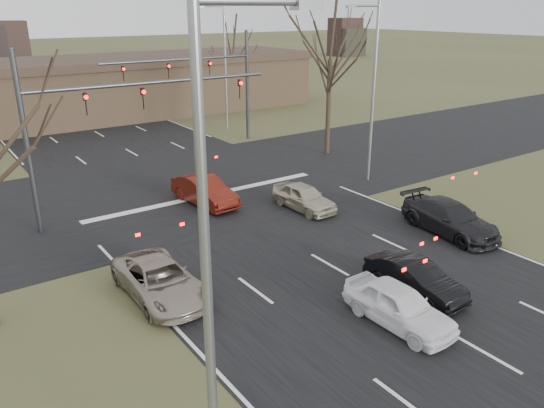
{
  "coord_description": "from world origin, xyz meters",
  "views": [
    {
      "loc": [
        -12.58,
        -11.0,
        9.52
      ],
      "look_at": [
        -0.97,
        5.56,
        2.0
      ],
      "focal_mm": 35.0,
      "sensor_mm": 36.0,
      "label": 1
    }
  ],
  "objects_px": {
    "car_red_ahead": "(205,191)",
    "car_charcoal_sedan": "(450,218)",
    "car_silver_ahead": "(304,197)",
    "streetlight_left": "(215,261)",
    "mast_arm_far": "(214,75)",
    "car_black_hatch": "(415,278)",
    "car_silver_suv": "(160,280)",
    "building": "(93,88)",
    "mast_arm_near": "(100,112)",
    "streetlight_right_near": "(372,84)",
    "car_white_sedan": "(399,305)",
    "streetlight_right_far": "(223,60)"
  },
  "relations": [
    {
      "from": "mast_arm_far",
      "to": "car_red_ahead",
      "type": "bearing_deg",
      "value": -121.92
    },
    {
      "from": "streetlight_right_near",
      "to": "car_silver_ahead",
      "type": "distance_m",
      "value": 7.79
    },
    {
      "from": "streetlight_left",
      "to": "streetlight_right_near",
      "type": "distance_m",
      "value": 22.52
    },
    {
      "from": "building",
      "to": "streetlight_right_near",
      "type": "distance_m",
      "value": 28.97
    },
    {
      "from": "streetlight_left",
      "to": "car_silver_ahead",
      "type": "xyz_separation_m",
      "value": [
        11.82,
        12.44,
        -4.94
      ]
    },
    {
      "from": "car_silver_suv",
      "to": "car_white_sedan",
      "type": "relative_size",
      "value": 1.2
    },
    {
      "from": "building",
      "to": "car_silver_ahead",
      "type": "distance_m",
      "value": 29.64
    },
    {
      "from": "mast_arm_near",
      "to": "car_red_ahead",
      "type": "bearing_deg",
      "value": -12.86
    },
    {
      "from": "mast_arm_far",
      "to": "car_red_ahead",
      "type": "xyz_separation_m",
      "value": [
        -6.87,
        -11.04,
        -4.3
      ]
    },
    {
      "from": "mast_arm_far",
      "to": "car_black_hatch",
      "type": "height_order",
      "value": "mast_arm_far"
    },
    {
      "from": "streetlight_right_near",
      "to": "car_white_sedan",
      "type": "xyz_separation_m",
      "value": [
        -9.73,
        -11.36,
        -4.92
      ]
    },
    {
      "from": "building",
      "to": "streetlight_left",
      "type": "bearing_deg",
      "value": -104.45
    },
    {
      "from": "mast_arm_near",
      "to": "car_silver_suv",
      "type": "relative_size",
      "value": 2.6
    },
    {
      "from": "car_red_ahead",
      "to": "car_silver_suv",
      "type": "bearing_deg",
      "value": -132.22
    },
    {
      "from": "building",
      "to": "mast_arm_near",
      "type": "distance_m",
      "value": 26.14
    },
    {
      "from": "building",
      "to": "car_silver_ahead",
      "type": "height_order",
      "value": "building"
    },
    {
      "from": "car_black_hatch",
      "to": "car_silver_suv",
      "type": "bearing_deg",
      "value": 145.0
    },
    {
      "from": "car_red_ahead",
      "to": "car_charcoal_sedan",
      "type": "bearing_deg",
      "value": -57.61
    },
    {
      "from": "car_silver_ahead",
      "to": "car_silver_suv",
      "type": "bearing_deg",
      "value": -159.19
    },
    {
      "from": "car_white_sedan",
      "to": "car_silver_suv",
      "type": "bearing_deg",
      "value": 131.54
    },
    {
      "from": "mast_arm_far",
      "to": "streetlight_right_near",
      "type": "bearing_deg",
      "value": -78.53
    },
    {
      "from": "streetlight_left",
      "to": "car_white_sedan",
      "type": "height_order",
      "value": "streetlight_left"
    },
    {
      "from": "car_black_hatch",
      "to": "car_silver_ahead",
      "type": "height_order",
      "value": "car_silver_ahead"
    },
    {
      "from": "building",
      "to": "mast_arm_near",
      "type": "relative_size",
      "value": 3.5
    },
    {
      "from": "mast_arm_far",
      "to": "car_white_sedan",
      "type": "xyz_separation_m",
      "value": [
        -7.09,
        -24.36,
        -4.35
      ]
    },
    {
      "from": "mast_arm_near",
      "to": "streetlight_right_far",
      "type": "height_order",
      "value": "streetlight_right_far"
    },
    {
      "from": "streetlight_left",
      "to": "car_silver_ahead",
      "type": "relative_size",
      "value": 2.63
    },
    {
      "from": "streetlight_right_near",
      "to": "car_charcoal_sedan",
      "type": "bearing_deg",
      "value": -106.93
    },
    {
      "from": "car_silver_suv",
      "to": "car_charcoal_sedan",
      "type": "bearing_deg",
      "value": -9.45
    },
    {
      "from": "car_silver_ahead",
      "to": "streetlight_left",
      "type": "bearing_deg",
      "value": -135.08
    },
    {
      "from": "car_silver_suv",
      "to": "car_silver_ahead",
      "type": "height_order",
      "value": "car_silver_suv"
    },
    {
      "from": "mast_arm_near",
      "to": "car_silver_suv",
      "type": "xyz_separation_m",
      "value": [
        -1.19,
        -8.43,
        -4.42
      ]
    },
    {
      "from": "streetlight_left",
      "to": "car_red_ahead",
      "type": "height_order",
      "value": "streetlight_left"
    },
    {
      "from": "streetlight_left",
      "to": "streetlight_right_near",
      "type": "bearing_deg",
      "value": 38.43
    },
    {
      "from": "streetlight_left",
      "to": "car_red_ahead",
      "type": "relative_size",
      "value": 2.3
    },
    {
      "from": "car_silver_suv",
      "to": "car_black_hatch",
      "type": "distance_m",
      "value": 8.9
    },
    {
      "from": "car_black_hatch",
      "to": "car_charcoal_sedan",
      "type": "distance_m",
      "value": 6.18
    },
    {
      "from": "car_silver_suv",
      "to": "mast_arm_near",
      "type": "bearing_deg",
      "value": 82.18
    },
    {
      "from": "streetlight_right_near",
      "to": "car_silver_ahead",
      "type": "xyz_separation_m",
      "value": [
        -5.82,
        -1.56,
        -4.94
      ]
    },
    {
      "from": "mast_arm_far",
      "to": "car_silver_ahead",
      "type": "height_order",
      "value": "mast_arm_far"
    },
    {
      "from": "car_white_sedan",
      "to": "car_charcoal_sedan",
      "type": "height_order",
      "value": "car_charcoal_sedan"
    },
    {
      "from": "building",
      "to": "car_black_hatch",
      "type": "relative_size",
      "value": 11.21
    },
    {
      "from": "streetlight_right_near",
      "to": "car_silver_suv",
      "type": "height_order",
      "value": "streetlight_right_near"
    },
    {
      "from": "car_black_hatch",
      "to": "car_charcoal_sedan",
      "type": "height_order",
      "value": "car_charcoal_sedan"
    },
    {
      "from": "mast_arm_near",
      "to": "car_black_hatch",
      "type": "distance_m",
      "value": 15.42
    },
    {
      "from": "car_silver_suv",
      "to": "building",
      "type": "bearing_deg",
      "value": 76.06
    },
    {
      "from": "mast_arm_far",
      "to": "car_charcoal_sedan",
      "type": "bearing_deg",
      "value": -89.12
    },
    {
      "from": "streetlight_left",
      "to": "car_charcoal_sedan",
      "type": "xyz_separation_m",
      "value": [
        15.32,
        6.38,
        -4.88
      ]
    },
    {
      "from": "streetlight_left",
      "to": "car_silver_ahead",
      "type": "distance_m",
      "value": 17.86
    },
    {
      "from": "mast_arm_near",
      "to": "streetlight_left",
      "type": "bearing_deg",
      "value": -101.93
    }
  ]
}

